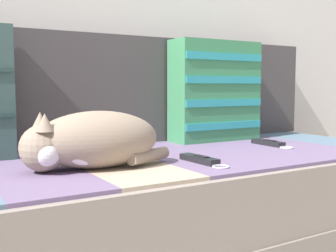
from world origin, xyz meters
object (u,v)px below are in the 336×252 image
at_px(couch, 141,209).
at_px(game_remote_far, 269,143).
at_px(sleeping_cat, 89,141).
at_px(game_remote_near, 201,160).
at_px(throw_pillow_striped, 215,91).

xyz_separation_m(couch, game_remote_far, (0.53, -0.04, 0.19)).
distance_m(couch, sleeping_cat, 0.36).
distance_m(couch, game_remote_near, 0.29).
height_order(throw_pillow_striped, game_remote_near, throw_pillow_striped).
bearing_deg(game_remote_far, sleeping_cat, -173.54).
bearing_deg(game_remote_near, throw_pillow_striped, 48.34).
distance_m(throw_pillow_striped, game_remote_near, 0.57).
xyz_separation_m(couch, game_remote_near, (0.09, -0.21, 0.19)).
bearing_deg(couch, sleeping_cat, -150.51).
bearing_deg(couch, throw_pillow_striped, 23.39).
relative_size(couch, game_remote_far, 10.35).
height_order(game_remote_near, game_remote_far, same).
bearing_deg(sleeping_cat, throw_pillow_striped, 25.48).
distance_m(game_remote_near, game_remote_far, 0.47).
xyz_separation_m(couch, throw_pillow_striped, (0.45, 0.19, 0.38)).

